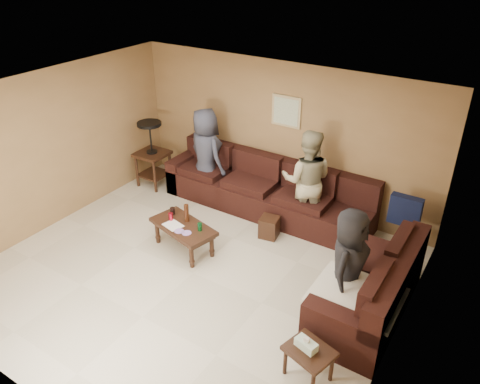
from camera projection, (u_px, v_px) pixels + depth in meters
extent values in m
plane|color=beige|center=(193.00, 273.00, 6.65)|extent=(5.50, 5.50, 0.00)
cube|color=silver|center=(183.00, 108.00, 5.46)|extent=(5.50, 5.00, 0.10)
cube|color=olive|center=(280.00, 135.00, 7.88)|extent=(5.50, 0.10, 2.50)
cube|color=olive|center=(15.00, 312.00, 4.20)|extent=(5.50, 0.10, 2.50)
cube|color=olive|center=(50.00, 150.00, 7.34)|extent=(0.10, 5.00, 2.50)
cube|color=olive|center=(402.00, 269.00, 4.74)|extent=(0.10, 5.00, 2.50)
cube|color=black|center=(265.00, 199.00, 8.05)|extent=(3.70, 0.90, 0.45)
cube|color=black|center=(276.00, 169.00, 8.07)|extent=(3.70, 0.24, 0.45)
cube|color=black|center=(186.00, 170.00, 8.82)|extent=(0.24, 0.90, 0.63)
cube|color=black|center=(366.00, 296.00, 5.89)|extent=(0.90, 2.00, 0.45)
cube|color=black|center=(398.00, 277.00, 5.52)|extent=(0.24, 2.00, 0.45)
cube|color=black|center=(340.00, 335.00, 5.20)|extent=(0.90, 0.24, 0.63)
cube|color=#101633|center=(405.00, 211.00, 6.70)|extent=(0.45, 0.14, 0.45)
cube|color=silver|center=(357.00, 295.00, 5.39)|extent=(1.00, 0.85, 0.04)
cube|color=#311B10|center=(183.00, 227.00, 6.96)|extent=(1.13, 0.75, 0.06)
cube|color=#311B10|center=(183.00, 230.00, 6.99)|extent=(1.04, 0.66, 0.05)
cylinder|color=#311B10|center=(157.00, 232.00, 7.23)|extent=(0.07, 0.07, 0.38)
cylinder|color=#311B10|center=(192.00, 256.00, 6.68)|extent=(0.07, 0.07, 0.38)
cylinder|color=#311B10|center=(177.00, 223.00, 7.45)|extent=(0.07, 0.07, 0.38)
cylinder|color=#311B10|center=(212.00, 246.00, 6.91)|extent=(0.07, 0.07, 0.38)
cylinder|color=red|center=(171.00, 217.00, 7.04)|extent=(0.07, 0.07, 0.12)
cylinder|color=#147234|center=(200.00, 227.00, 6.80)|extent=(0.07, 0.07, 0.12)
cylinder|color=#32180B|center=(187.00, 213.00, 6.98)|extent=(0.07, 0.07, 0.28)
cylinder|color=black|center=(173.00, 211.00, 7.20)|extent=(0.08, 0.08, 0.11)
cube|color=silver|center=(173.00, 225.00, 6.94)|extent=(0.32, 0.28, 0.00)
cylinder|color=#E24FA7|center=(179.00, 231.00, 6.80)|extent=(0.14, 0.14, 0.01)
cylinder|color=#E24FA7|center=(187.00, 233.00, 6.76)|extent=(0.14, 0.14, 0.01)
cube|color=#311B10|center=(152.00, 154.00, 8.70)|extent=(0.56, 0.56, 0.06)
cube|color=#311B10|center=(154.00, 174.00, 8.90)|extent=(0.49, 0.49, 0.03)
cylinder|color=#311B10|center=(137.00, 171.00, 8.80)|extent=(0.06, 0.06, 0.64)
cylinder|color=#311B10|center=(155.00, 177.00, 8.59)|extent=(0.06, 0.06, 0.64)
cylinder|color=#311B10|center=(153.00, 162.00, 9.12)|extent=(0.06, 0.06, 0.64)
cylinder|color=#311B10|center=(170.00, 168.00, 8.92)|extent=(0.06, 0.06, 0.64)
cylinder|color=black|center=(152.00, 152.00, 8.68)|extent=(0.20, 0.20, 0.03)
cylinder|color=black|center=(151.00, 138.00, 8.54)|extent=(0.03, 0.03, 0.53)
cylinder|color=black|center=(149.00, 124.00, 8.42)|extent=(0.44, 0.44, 0.06)
cube|color=#311B10|center=(310.00, 351.00, 4.92)|extent=(0.58, 0.52, 0.04)
cylinder|color=#311B10|center=(285.00, 360.00, 5.05)|extent=(0.04, 0.04, 0.38)
cylinder|color=#311B10|center=(313.00, 383.00, 4.79)|extent=(0.04, 0.04, 0.38)
cylinder|color=#311B10|center=(304.00, 346.00, 5.22)|extent=(0.04, 0.04, 0.38)
cylinder|color=#311B10|center=(332.00, 367.00, 4.97)|extent=(0.04, 0.04, 0.38)
cube|color=white|center=(306.00, 345.00, 4.90)|extent=(0.26, 0.18, 0.10)
cube|color=silver|center=(307.00, 340.00, 4.87)|extent=(0.06, 0.04, 0.05)
cube|color=#311B10|center=(269.00, 227.00, 7.38)|extent=(0.33, 0.33, 0.34)
cube|color=tan|center=(286.00, 111.00, 7.60)|extent=(0.52, 0.03, 0.52)
cube|color=beige|center=(286.00, 112.00, 7.59)|extent=(0.44, 0.01, 0.44)
imported|color=#313545|center=(206.00, 154.00, 8.24)|extent=(0.94, 0.76, 1.66)
imported|color=tan|center=(307.00, 180.00, 7.33)|extent=(0.99, 0.88, 1.68)
imported|color=black|center=(348.00, 265.00, 5.60)|extent=(0.51, 0.75, 1.50)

